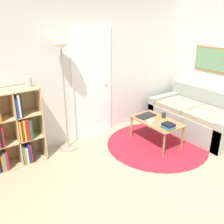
{
  "coord_description": "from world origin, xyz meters",
  "views": [
    {
      "loc": [
        -2.14,
        -1.6,
        2.22
      ],
      "look_at": [
        -0.18,
        1.22,
        0.85
      ],
      "focal_mm": 40.0,
      "sensor_mm": 36.0,
      "label": 1
    }
  ],
  "objects_px": {
    "cup": "(164,115)",
    "laptop": "(146,116)",
    "bowl": "(151,121)",
    "vase_on_shelf": "(28,82)",
    "floor_lamp": "(62,65)",
    "coffee_table": "(156,123)",
    "couch": "(197,117)"
  },
  "relations": [
    {
      "from": "coffee_table",
      "to": "bowl",
      "type": "relative_size",
      "value": 7.76
    },
    {
      "from": "coffee_table",
      "to": "laptop",
      "type": "xyz_separation_m",
      "value": [
        -0.02,
        0.26,
        0.06
      ]
    },
    {
      "from": "floor_lamp",
      "to": "coffee_table",
      "type": "bearing_deg",
      "value": -27.63
    },
    {
      "from": "vase_on_shelf",
      "to": "coffee_table",
      "type": "bearing_deg",
      "value": -21.32
    },
    {
      "from": "couch",
      "to": "coffee_table",
      "type": "distance_m",
      "value": 1.05
    },
    {
      "from": "floor_lamp",
      "to": "cup",
      "type": "height_order",
      "value": "floor_lamp"
    },
    {
      "from": "floor_lamp",
      "to": "couch",
      "type": "distance_m",
      "value": 2.83
    },
    {
      "from": "floor_lamp",
      "to": "laptop",
      "type": "height_order",
      "value": "floor_lamp"
    },
    {
      "from": "couch",
      "to": "coffee_table",
      "type": "bearing_deg",
      "value": 175.33
    },
    {
      "from": "laptop",
      "to": "vase_on_shelf",
      "type": "height_order",
      "value": "vase_on_shelf"
    },
    {
      "from": "bowl",
      "to": "vase_on_shelf",
      "type": "distance_m",
      "value": 2.1
    },
    {
      "from": "floor_lamp",
      "to": "cup",
      "type": "bearing_deg",
      "value": -23.73
    },
    {
      "from": "couch",
      "to": "cup",
      "type": "bearing_deg",
      "value": 172.28
    },
    {
      "from": "vase_on_shelf",
      "to": "laptop",
      "type": "bearing_deg",
      "value": -14.66
    },
    {
      "from": "coffee_table",
      "to": "cup",
      "type": "distance_m",
      "value": 0.22
    },
    {
      "from": "couch",
      "to": "vase_on_shelf",
      "type": "bearing_deg",
      "value": 164.22
    },
    {
      "from": "coffee_table",
      "to": "vase_on_shelf",
      "type": "distance_m",
      "value": 2.26
    },
    {
      "from": "floor_lamp",
      "to": "laptop",
      "type": "relative_size",
      "value": 4.86
    },
    {
      "from": "couch",
      "to": "vase_on_shelf",
      "type": "distance_m",
      "value": 3.25
    },
    {
      "from": "coffee_table",
      "to": "laptop",
      "type": "bearing_deg",
      "value": 94.9
    },
    {
      "from": "floor_lamp",
      "to": "coffee_table",
      "type": "xyz_separation_m",
      "value": [
        1.4,
        -0.73,
        -1.07
      ]
    },
    {
      "from": "couch",
      "to": "bowl",
      "type": "xyz_separation_m",
      "value": [
        -1.2,
        0.07,
        0.19
      ]
    },
    {
      "from": "laptop",
      "to": "floor_lamp",
      "type": "bearing_deg",
      "value": 160.9
    },
    {
      "from": "coffee_table",
      "to": "floor_lamp",
      "type": "bearing_deg",
      "value": 152.37
    },
    {
      "from": "floor_lamp",
      "to": "cup",
      "type": "relative_size",
      "value": 20.07
    },
    {
      "from": "cup",
      "to": "vase_on_shelf",
      "type": "xyz_separation_m",
      "value": [
        -2.14,
        0.73,
        0.79
      ]
    },
    {
      "from": "cup",
      "to": "laptop",
      "type": "bearing_deg",
      "value": 134.57
    },
    {
      "from": "couch",
      "to": "coffee_table",
      "type": "height_order",
      "value": "couch"
    },
    {
      "from": "floor_lamp",
      "to": "coffee_table",
      "type": "relative_size",
      "value": 1.96
    },
    {
      "from": "floor_lamp",
      "to": "vase_on_shelf",
      "type": "height_order",
      "value": "floor_lamp"
    },
    {
      "from": "floor_lamp",
      "to": "cup",
      "type": "distance_m",
      "value": 2.0
    },
    {
      "from": "floor_lamp",
      "to": "laptop",
      "type": "bearing_deg",
      "value": -19.1
    }
  ]
}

